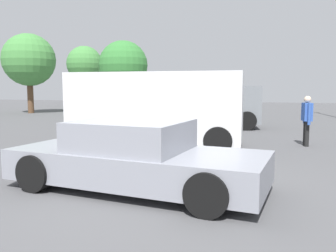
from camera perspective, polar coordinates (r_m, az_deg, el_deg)
ground_plane at (r=6.14m, az=-3.65°, el=-10.41°), size 80.00×80.00×0.00m
sedan_foreground at (r=6.11m, az=-5.38°, el=-5.16°), size 4.64×2.34×1.20m
dog at (r=8.67m, az=-20.26°, el=-4.01°), size 0.59×0.48×0.44m
van_white at (r=10.44m, az=-1.89°, el=3.11°), size 5.13×2.39×2.21m
suv_dark at (r=15.71m, az=5.93°, el=3.50°), size 5.04×2.85×1.86m
pedestrian at (r=11.34m, az=21.83°, el=1.43°), size 0.30×0.56×1.53m
tree_back_left at (r=34.88m, az=-13.54°, el=9.84°), size 3.41×3.41×5.81m
tree_back_right at (r=26.69m, az=-21.86°, el=9.99°), size 3.66×3.66×5.58m
tree_far_right at (r=22.67m, az=-7.36°, el=9.80°), size 3.12×3.12×4.79m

